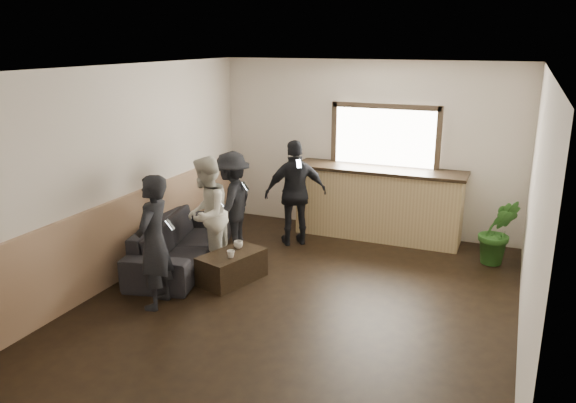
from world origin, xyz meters
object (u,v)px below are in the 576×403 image
at_px(person_b, 206,214).
at_px(bar_counter, 378,199).
at_px(person_c, 232,203).
at_px(person_d, 296,193).
at_px(potted_plant, 498,232).
at_px(person_a, 154,242).
at_px(cup_a, 238,245).
at_px(cup_b, 231,254).
at_px(sofa, 181,242).
at_px(coffee_table, 232,267).

bearing_deg(person_b, bar_counter, 127.53).
relative_size(person_c, person_d, 0.93).
bearing_deg(person_d, potted_plant, 152.09).
bearing_deg(person_c, person_d, 128.35).
relative_size(person_a, person_b, 1.01).
distance_m(cup_a, person_c, 0.96).
bearing_deg(cup_b, person_b, 147.12).
bearing_deg(cup_b, sofa, 159.15).
height_order(cup_b, person_b, person_b).
relative_size(coffee_table, person_d, 0.54).
relative_size(cup_b, person_d, 0.06).
bearing_deg(sofa, cup_a, -106.28).
xyz_separation_m(potted_plant, person_d, (-2.96, -0.32, 0.34)).
relative_size(sofa, potted_plant, 2.29).
bearing_deg(potted_plant, cup_b, -146.09).
xyz_separation_m(coffee_table, person_d, (0.25, 1.65, 0.63)).
bearing_deg(person_b, person_a, -12.86).
bearing_deg(person_b, potted_plant, 102.47).
distance_m(bar_counter, person_a, 3.91).
height_order(person_a, person_d, person_d).
bearing_deg(coffee_table, cup_b, -64.15).
xyz_separation_m(sofa, person_b, (0.45, -0.02, 0.48)).
distance_m(cup_a, person_a, 1.33).
height_order(coffee_table, person_c, person_c).
bearing_deg(person_a, cup_a, 148.42).
height_order(potted_plant, person_c, person_c).
height_order(sofa, coffee_table, sofa).
bearing_deg(sofa, person_c, -45.71).
bearing_deg(person_d, person_c, 8.59).
distance_m(bar_counter, cup_a, 2.64).
height_order(coffee_table, person_a, person_a).
bearing_deg(person_d, person_a, 40.07).
distance_m(coffee_table, person_d, 1.78).
relative_size(bar_counter, cup_a, 21.40).
height_order(cup_a, person_d, person_d).
xyz_separation_m(cup_b, person_b, (-0.56, 0.36, 0.36)).
bearing_deg(cup_b, bar_counter, 63.55).
bearing_deg(bar_counter, cup_a, -121.09).
bearing_deg(bar_counter, person_d, -143.88).
distance_m(bar_counter, sofa, 3.20).
height_order(bar_counter, cup_a, bar_counter).
xyz_separation_m(person_a, person_b, (-0.00, 1.20, -0.01)).
xyz_separation_m(coffee_table, person_a, (-0.49, -0.98, 0.61)).
bearing_deg(person_a, person_c, 170.91).
bearing_deg(cup_a, coffee_table, -89.56).
bearing_deg(person_d, coffee_table, 47.17).
bearing_deg(sofa, potted_plant, -80.97).
height_order(person_a, person_b, person_a).
bearing_deg(coffee_table, sofa, 165.37).
bearing_deg(potted_plant, person_c, -164.72).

